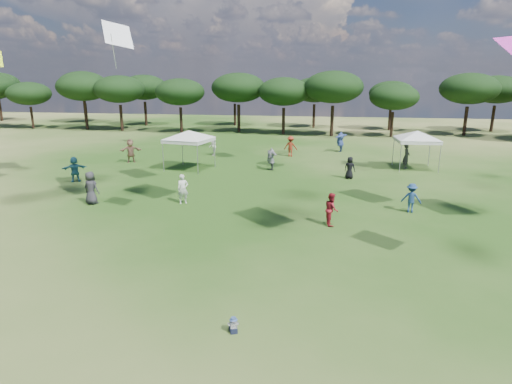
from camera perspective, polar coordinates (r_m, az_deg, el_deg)
tree_line at (r=55.23m, az=9.33°, el=13.45°), size 108.78×17.63×7.77m
tent_left at (r=32.73m, az=-8.97°, el=7.89°), size 6.05×6.05×3.25m
tent_right at (r=34.60m, az=20.74°, el=7.44°), size 5.97×5.97×3.22m
toddler at (r=12.35m, az=-3.03°, el=-17.34°), size 0.35×0.38×0.46m
festival_crowd at (r=32.70m, az=-0.15°, el=4.63°), size 23.78×22.75×1.93m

